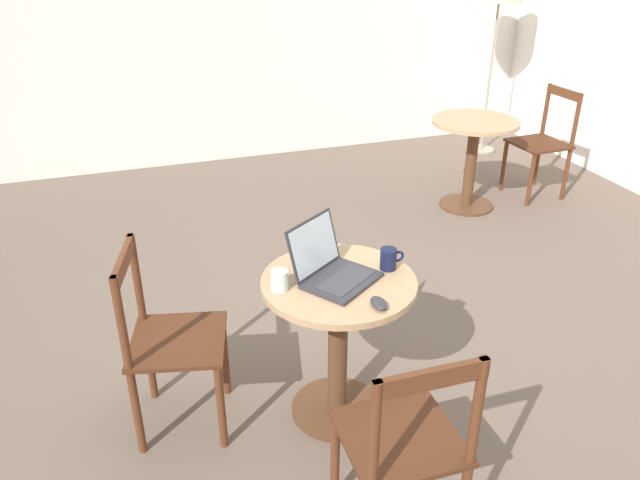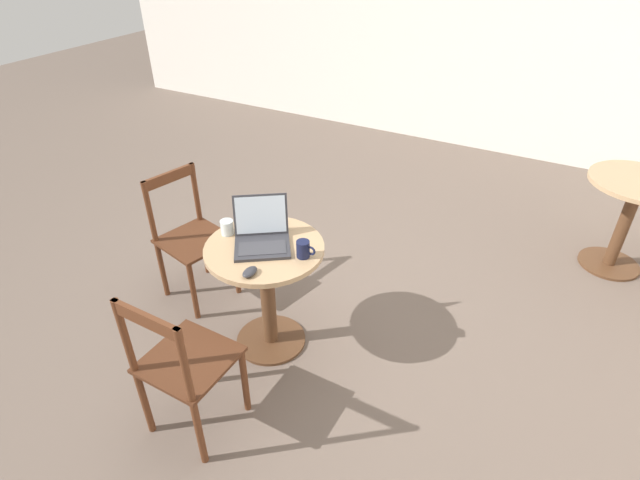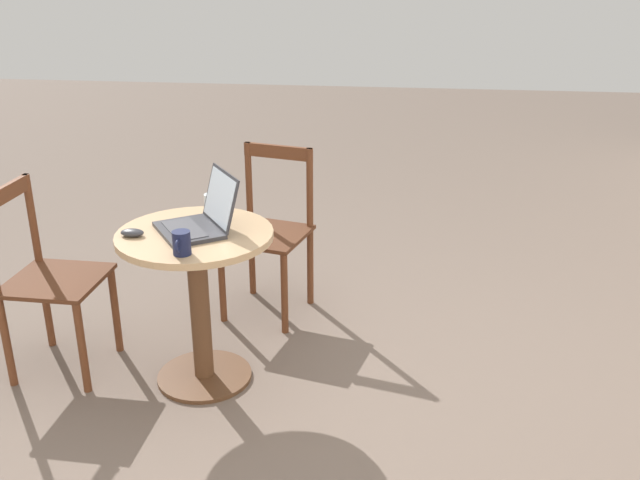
{
  "view_description": "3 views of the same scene",
  "coord_description": "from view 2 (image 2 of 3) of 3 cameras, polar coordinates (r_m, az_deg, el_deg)",
  "views": [
    {
      "loc": [
        -1.0,
        -2.64,
        2.09
      ],
      "look_at": [
        -0.12,
        -0.08,
        0.71
      ],
      "focal_mm": 35.0,
      "sensor_mm": 36.0,
      "label": 1
    },
    {
      "loc": [
        1.18,
        -2.35,
        2.29
      ],
      "look_at": [
        -0.05,
        -0.07,
        0.56
      ],
      "focal_mm": 28.0,
      "sensor_mm": 36.0,
      "label": 2
    },
    {
      "loc": [
        2.56,
        0.39,
        1.83
      ],
      "look_at": [
        -0.19,
        0.05,
        0.71
      ],
      "focal_mm": 40.0,
      "sensor_mm": 36.0,
      "label": 3
    }
  ],
  "objects": [
    {
      "name": "mug",
      "position": [
        2.66,
        -1.89,
        -1.06
      ],
      "size": [
        0.11,
        0.07,
        0.1
      ],
      "color": "#141938",
      "rests_on": "cafe_table_near"
    },
    {
      "name": "chair_near_front",
      "position": [
        2.57,
        -15.36,
        -13.69
      ],
      "size": [
        0.42,
        0.42,
        0.89
      ],
      "color": "#562D19",
      "rests_on": "ground_plane"
    },
    {
      "name": "cafe_table_mid",
      "position": [
        4.21,
        31.97,
        3.21
      ],
      "size": [
        0.67,
        0.67,
        0.73
      ],
      "color": "#51331E",
      "rests_on": "ground_plane"
    },
    {
      "name": "wall_back",
      "position": [
        5.79,
        17.6,
        22.92
      ],
      "size": [
        9.4,
        0.06,
        2.7
      ],
      "color": "white",
      "rests_on": "ground_plane"
    },
    {
      "name": "mouse",
      "position": [
        2.58,
        -8.02,
        -3.63
      ],
      "size": [
        0.06,
        0.1,
        0.03
      ],
      "color": "#2D2D33",
      "rests_on": "cafe_table_near"
    },
    {
      "name": "drinking_glass",
      "position": [
        2.91,
        -10.57,
        1.44
      ],
      "size": [
        0.08,
        0.08,
        0.09
      ],
      "color": "silver",
      "rests_on": "cafe_table_near"
    },
    {
      "name": "cafe_table_near",
      "position": [
        2.91,
        -6.14,
        -4.23
      ],
      "size": [
        0.67,
        0.67,
        0.73
      ],
      "color": "#51331E",
      "rests_on": "ground_plane"
    },
    {
      "name": "ground_plane",
      "position": [
        3.49,
        1.28,
        -7.35
      ],
      "size": [
        16.0,
        16.0,
        0.0
      ],
      "primitive_type": "plane",
      "color": "#66564C"
    },
    {
      "name": "chair_near_left",
      "position": [
        3.45,
        -14.55,
        0.22
      ],
      "size": [
        0.49,
        0.49,
        0.89
      ],
      "color": "#562D19",
      "rests_on": "ground_plane"
    },
    {
      "name": "laptop",
      "position": [
        2.78,
        -6.67,
        0.41
      ],
      "size": [
        0.42,
        0.42,
        0.25
      ],
      "color": "#2D2D33",
      "rests_on": "cafe_table_near"
    }
  ]
}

